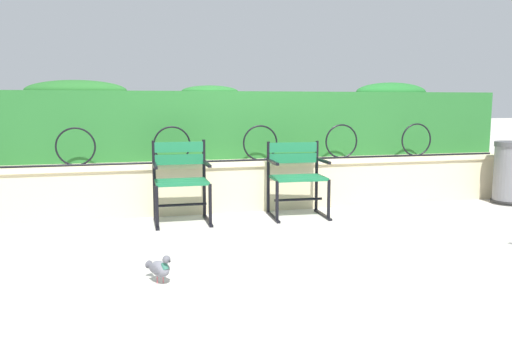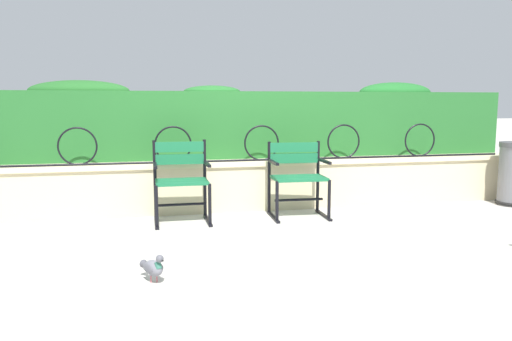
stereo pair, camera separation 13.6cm
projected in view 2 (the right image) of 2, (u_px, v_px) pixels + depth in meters
ground_plane at (258, 223)px, 5.41m from camera, size 60.00×60.00×0.00m
stone_wall at (244, 185)px, 6.08m from camera, size 7.22×0.41×0.58m
iron_arch_fence at (222, 146)px, 5.89m from camera, size 6.69×0.02×0.42m
hedge_row at (236, 121)px, 6.44m from camera, size 7.08×0.60×0.95m
park_chair_left at (181, 179)px, 5.43m from camera, size 0.58×0.53×0.86m
park_chair_right at (297, 176)px, 5.70m from camera, size 0.64×0.55×0.83m
pigeon_near_chairs at (153, 267)px, 3.62m from camera, size 0.19×0.27×0.22m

